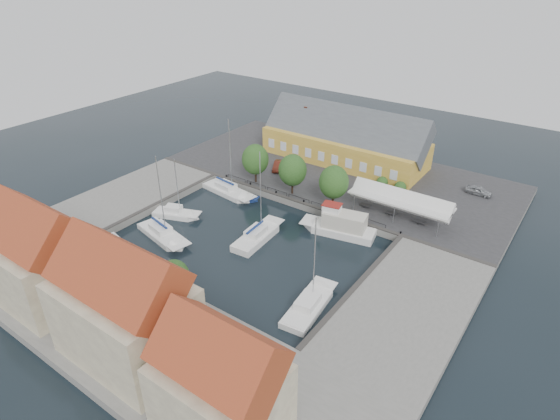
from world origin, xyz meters
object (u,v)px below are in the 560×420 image
(center_sailboat, at_px, (258,237))
(east_boat_c, at_px, (309,307))
(warehouse, at_px, (342,140))
(west_boat_d, at_px, (163,235))
(launch_nw, at_px, (246,199))
(launch_sw, at_px, (116,244))
(car_silver, at_px, (479,191))
(tent_canopy, at_px, (400,200))
(car_red, at_px, (278,166))
(trawler, at_px, (341,227))
(west_boat_c, at_px, (176,215))
(west_boat_a, at_px, (228,192))

(center_sailboat, height_order, east_boat_c, center_sailboat)
(warehouse, distance_m, west_boat_d, 36.18)
(launch_nw, bearing_deg, launch_sw, -106.57)
(car_silver, xyz_separation_m, launch_sw, (-34.68, -39.67, -1.57))
(tent_canopy, height_order, center_sailboat, center_sailboat)
(east_boat_c, bearing_deg, launch_nw, 143.94)
(car_red, relative_size, trawler, 0.39)
(launch_sw, bearing_deg, tent_canopy, 43.50)
(warehouse, bearing_deg, car_red, -121.42)
(car_red, bearing_deg, launch_nw, -109.06)
(car_silver, height_order, west_boat_c, west_boat_c)
(tent_canopy, distance_m, car_silver, 15.40)
(tent_canopy, height_order, car_silver, tent_canopy)
(launch_nw, bearing_deg, tent_canopy, 16.96)
(car_silver, xyz_separation_m, car_red, (-30.03, -9.99, 0.02))
(west_boat_a, xyz_separation_m, launch_nw, (3.56, -0.00, -0.18))
(warehouse, distance_m, launch_nw, 21.57)
(west_boat_c, xyz_separation_m, launch_sw, (-0.96, -9.73, -0.17))
(warehouse, relative_size, east_boat_c, 2.51)
(west_boat_d, bearing_deg, west_boat_a, 95.39)
(tent_canopy, height_order, west_boat_d, west_boat_d)
(tent_canopy, distance_m, center_sailboat, 19.97)
(car_red, xyz_separation_m, trawler, (17.72, -10.44, -0.66))
(launch_nw, bearing_deg, trawler, -0.99)
(car_red, height_order, east_boat_c, east_boat_c)
(tent_canopy, relative_size, west_boat_a, 1.09)
(tent_canopy, bearing_deg, launch_nw, -163.04)
(car_red, xyz_separation_m, launch_nw, (1.16, -10.15, -1.59))
(west_boat_c, distance_m, west_boat_d, 5.58)
(car_red, height_order, launch_nw, car_red)
(center_sailboat, distance_m, west_boat_a, 14.29)
(warehouse, xyz_separation_m, east_boat_c, (16.03, -35.92, -4.17))
(center_sailboat, bearing_deg, car_silver, 53.80)
(west_boat_c, relative_size, launch_sw, 1.87)
(tent_canopy, distance_m, east_boat_c, 22.34)
(trawler, xyz_separation_m, west_boat_d, (-18.73, -14.41, -0.75))
(warehouse, bearing_deg, west_boat_d, -101.77)
(east_boat_c, xyz_separation_m, west_boat_c, (-26.05, 5.63, 0.00))
(west_boat_a, bearing_deg, car_silver, 31.84)
(car_red, relative_size, launch_sw, 0.80)
(launch_sw, bearing_deg, east_boat_c, 8.62)
(car_silver, height_order, trawler, trawler)
(car_red, xyz_separation_m, west_boat_a, (-2.40, -10.15, -1.41))
(west_boat_c, distance_m, launch_sw, 9.77)
(center_sailboat, bearing_deg, west_boat_a, 146.76)
(car_red, bearing_deg, launch_sw, -124.48)
(west_boat_c, bearing_deg, center_sailboat, 8.44)
(warehouse, relative_size, launch_nw, 6.94)
(west_boat_c, height_order, west_boat_d, west_boat_d)
(car_silver, bearing_deg, west_boat_a, 125.39)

